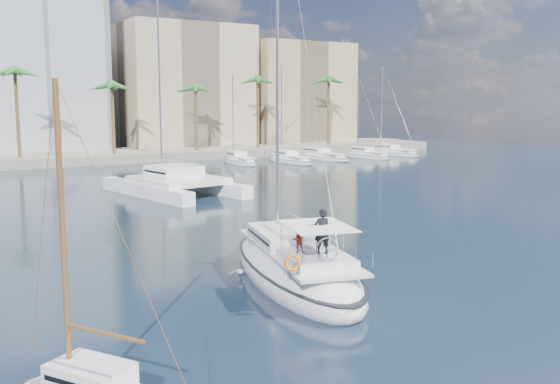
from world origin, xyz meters
TOP-DOWN VIEW (x-y plane):
  - ground at (0.00, 0.00)m, footprint 160.00×160.00m
  - quay at (0.00, 61.00)m, footprint 120.00×14.00m
  - building_beige at (22.00, 70.00)m, footprint 20.00×14.00m
  - building_tan_right at (42.00, 68.00)m, footprint 18.00×12.00m
  - palm_centre at (0.00, 57.00)m, footprint 3.60×3.60m
  - palm_right at (34.00, 57.00)m, footprint 3.60×3.60m
  - main_sloop at (-2.37, -1.78)m, footprint 7.31×13.82m
  - catamaran at (2.93, 26.12)m, footprint 9.06×14.73m
  - seagull at (-4.43, -0.26)m, footprint 1.14×0.49m
  - moored_yacht_a at (20.00, 47.00)m, footprint 3.37×9.52m
  - moored_yacht_b at (26.50, 45.00)m, footprint 3.32×10.83m
  - moored_yacht_c at (33.00, 47.00)m, footprint 3.98×12.33m
  - moored_yacht_d at (39.50, 45.00)m, footprint 3.52×9.55m
  - moored_yacht_e at (46.00, 47.00)m, footprint 4.61×11.11m

SIDE VIEW (x-z plane):
  - ground at x=0.00m, z-range 0.00..0.00m
  - moored_yacht_a at x=20.00m, z-range -5.95..5.95m
  - moored_yacht_b at x=26.50m, z-range -6.86..6.86m
  - moored_yacht_c at x=33.00m, z-range -7.77..7.77m
  - moored_yacht_d at x=39.50m, z-range -5.95..5.95m
  - moored_yacht_e at x=46.00m, z-range -6.86..6.86m
  - seagull at x=-4.43m, z-range 0.21..0.42m
  - main_sloop at x=-2.37m, z-range -9.22..10.36m
  - quay at x=0.00m, z-range 0.00..1.20m
  - catamaran at x=2.93m, z-range -8.75..11.13m
  - building_tan_right at x=42.00m, z-range 0.00..18.00m
  - building_beige at x=22.00m, z-range 0.00..20.00m
  - palm_centre at x=0.00m, z-range 4.13..16.43m
  - palm_right at x=34.00m, z-range 4.13..16.43m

